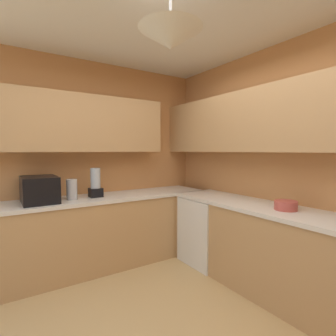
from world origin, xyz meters
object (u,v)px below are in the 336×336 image
(microwave, at_px, (39,189))
(blender_appliance, at_px, (96,184))
(dishwasher, at_px, (209,230))
(bowl, at_px, (286,205))
(kettle, at_px, (72,189))

(microwave, bearing_deg, blender_appliance, 90.00)
(dishwasher, relative_size, microwave, 1.76)
(bowl, bearing_deg, dishwasher, -178.37)
(dishwasher, bearing_deg, blender_appliance, -117.13)
(microwave, height_order, blender_appliance, blender_appliance)
(bowl, xyz_separation_m, blender_appliance, (-1.72, -1.32, 0.12))
(bowl, distance_m, blender_appliance, 2.17)
(dishwasher, xyz_separation_m, microwave, (-0.66, -1.92, 0.61))
(kettle, height_order, blender_appliance, blender_appliance)
(blender_appliance, bearing_deg, bowl, 37.51)
(dishwasher, xyz_separation_m, kettle, (-0.64, -1.58, 0.59))
(microwave, relative_size, blender_appliance, 1.33)
(microwave, xyz_separation_m, bowl, (1.72, 1.95, -0.10))
(kettle, xyz_separation_m, blender_appliance, (-0.02, 0.29, 0.04))
(kettle, bearing_deg, dishwasher, 67.92)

